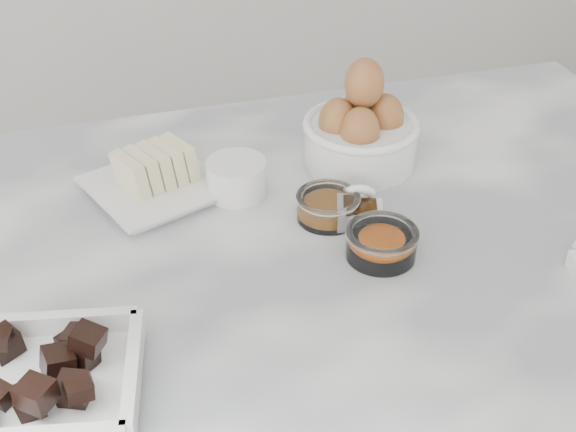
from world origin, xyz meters
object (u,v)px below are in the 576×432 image
object	(u,v)px
butter_plate	(152,178)
zest_bowl	(382,242)
honey_bowl	(328,206)
chocolate_dish	(25,378)
egg_bowl	(361,130)
vanilla_spoon	(360,209)
sugar_ramekin	(236,176)

from	to	relation	value
butter_plate	zest_bowl	xyz separation A→B (m)	(0.23, -0.20, -0.00)
butter_plate	zest_bowl	distance (m)	0.31
honey_bowl	zest_bowl	bearing A→B (deg)	-68.98
chocolate_dish	honey_bowl	distance (m)	0.40
egg_bowl	zest_bowl	distance (m)	0.21
vanilla_spoon	butter_plate	bearing A→B (deg)	151.46
sugar_ramekin	egg_bowl	bearing A→B (deg)	9.39
egg_bowl	honey_bowl	xyz separation A→B (m)	(-0.08, -0.11, -0.03)
egg_bowl	chocolate_dish	bearing A→B (deg)	-144.77
butter_plate	honey_bowl	world-z (taller)	butter_plate
vanilla_spoon	egg_bowl	bearing A→B (deg)	69.63
butter_plate	honey_bowl	xyz separation A→B (m)	(0.19, -0.12, -0.01)
butter_plate	vanilla_spoon	world-z (taller)	butter_plate
egg_bowl	honey_bowl	size ratio (longest dim) A/B	1.97
egg_bowl	vanilla_spoon	world-z (taller)	egg_bowl
chocolate_dish	honey_bowl	size ratio (longest dim) A/B	2.94
zest_bowl	butter_plate	bearing A→B (deg)	138.37
egg_bowl	honey_bowl	bearing A→B (deg)	-126.03
butter_plate	zest_bowl	bearing A→B (deg)	-41.63
butter_plate	vanilla_spoon	bearing A→B (deg)	-28.54
chocolate_dish	honey_bowl	xyz separation A→B (m)	(0.35, 0.19, -0.01)
butter_plate	vanilla_spoon	distance (m)	0.26
sugar_ramekin	honey_bowl	distance (m)	0.13
butter_plate	egg_bowl	xyz separation A→B (m)	(0.28, -0.00, 0.03)
chocolate_dish	egg_bowl	size ratio (longest dim) A/B	1.49
chocolate_dish	sugar_ramekin	xyz separation A→B (m)	(0.26, 0.28, 0.00)
chocolate_dish	butter_plate	world-z (taller)	butter_plate
honey_bowl	vanilla_spoon	size ratio (longest dim) A/B	1.01
chocolate_dish	vanilla_spoon	size ratio (longest dim) A/B	2.96
butter_plate	vanilla_spoon	size ratio (longest dim) A/B	2.49
chocolate_dish	sugar_ramekin	distance (m)	0.38
butter_plate	honey_bowl	distance (m)	0.23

